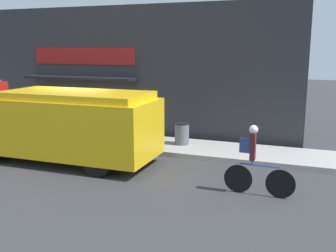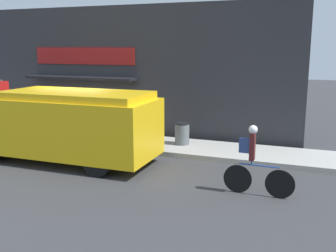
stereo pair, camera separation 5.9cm
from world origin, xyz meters
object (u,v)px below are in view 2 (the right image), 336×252
at_px(trash_bin, 182,134).
at_px(school_bus, 66,125).
at_px(cyclist, 254,162).
at_px(stop_sign_post, 2,97).

bearing_deg(trash_bin, school_bus, -135.72).
relative_size(school_bus, cyclist, 3.67).
height_order(school_bus, trash_bin, school_bus).
height_order(cyclist, trash_bin, cyclist).
bearing_deg(cyclist, trash_bin, 132.28).
bearing_deg(cyclist, school_bus, 174.05).
relative_size(cyclist, stop_sign_post, 0.82).
bearing_deg(school_bus, stop_sign_post, 153.88).
distance_m(cyclist, stop_sign_post, 11.14).
distance_m(cyclist, trash_bin, 4.80).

